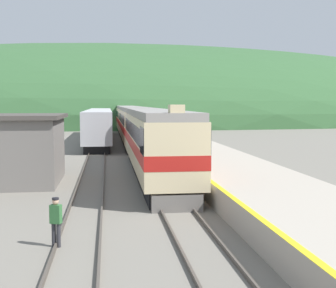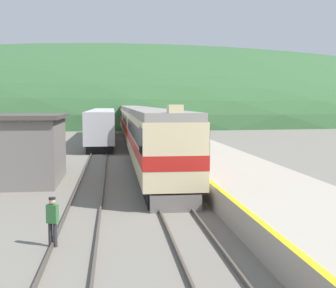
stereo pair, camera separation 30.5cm
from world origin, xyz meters
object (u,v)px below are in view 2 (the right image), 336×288
at_px(express_train_lead_car, 155,140).
at_px(carriage_fourth, 126,115).
at_px(carriage_second, 137,125).
at_px(siding_train, 103,125).
at_px(carriage_third, 130,118).
at_px(track_worker, 53,219).

bearing_deg(express_train_lead_car, carriage_fourth, 90.00).
height_order(carriage_second, siding_train, carriage_second).
height_order(express_train_lead_car, carriage_second, express_train_lead_car).
bearing_deg(carriage_fourth, siding_train, -96.20).
bearing_deg(carriage_fourth, carriage_third, -90.00).
distance_m(carriage_third, carriage_fourth, 21.86).
relative_size(carriage_second, track_worker, 12.67).
bearing_deg(siding_train, track_worker, -90.93).
bearing_deg(carriage_third, track_worker, -94.59).
bearing_deg(carriage_second, siding_train, 119.82).
height_order(express_train_lead_car, carriage_fourth, express_train_lead_car).
xyz_separation_m(express_train_lead_car, siding_train, (-3.99, 29.13, -0.34)).
distance_m(carriage_fourth, siding_train, 36.97).
bearing_deg(express_train_lead_car, siding_train, 97.80).
bearing_deg(express_train_lead_car, carriage_second, 90.00).
bearing_deg(carriage_fourth, carriage_second, -90.00).
bearing_deg(track_worker, carriage_second, 82.70).
xyz_separation_m(carriage_third, siding_train, (-3.99, -14.90, -0.33)).
height_order(carriage_second, track_worker, carriage_second).
bearing_deg(siding_train, carriage_second, -60.18).
distance_m(express_train_lead_car, carriage_fourth, 65.88).
bearing_deg(track_worker, carriage_third, 85.41).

